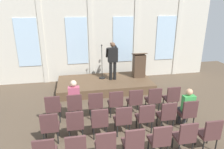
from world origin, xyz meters
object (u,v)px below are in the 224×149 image
(chair_r0_c0, at_px, (53,107))
(audience_r0_c1, at_px, (74,98))
(chair_r0_c6, at_px, (172,97))
(chair_r2_c3, at_px, (133,142))
(chair_r1_c0, at_px, (50,126))
(chair_r1_c4, at_px, (145,116))
(chair_r0_c4, at_px, (135,100))
(chair_r0_c1, at_px, (75,105))
(chair_r1_c5, at_px, (167,114))
(chair_r2_c4, at_px, (160,139))
(audience_r1_c6, at_px, (187,105))
(chair_r2_c6, at_px, (209,133))
(chair_r0_c2, at_px, (95,103))
(chair_r2_c2, at_px, (105,145))
(chair_r0_c3, at_px, (115,102))
(chair_r1_c2, at_px, (100,121))
(mic_stand, at_px, (102,71))
(chair_r2_c5, at_px, (185,136))
(speaker, at_px, (113,58))
(chair_r2_c1, at_px, (76,149))
(chair_r1_c3, at_px, (123,118))
(chair_r1_c1, at_px, (75,123))
(chair_r1_c6, at_px, (188,112))
(chair_r0_c5, at_px, (154,98))
(lectern, at_px, (139,65))

(chair_r0_c0, xyz_separation_m, audience_r0_c1, (0.67, 0.08, 0.22))
(chair_r0_c6, height_order, chair_r2_c3, same)
(chair_r1_c0, relative_size, chair_r1_c4, 1.00)
(chair_r0_c4, bearing_deg, chair_r0_c1, 180.00)
(chair_r1_c5, height_order, chair_r2_c4, same)
(chair_r1_c0, xyz_separation_m, audience_r1_c6, (4.02, 0.08, 0.17))
(chair_r0_c0, distance_m, chair_r0_c4, 2.68)
(chair_r2_c6, bearing_deg, chair_r0_c4, 122.09)
(chair_r0_c2, height_order, chair_r2_c2, same)
(chair_r0_c1, height_order, chair_r0_c3, same)
(chair_r0_c4, distance_m, audience_r1_c6, 1.67)
(chair_r0_c6, xyz_separation_m, chair_r1_c2, (-2.68, -1.07, 0.00))
(mic_stand, distance_m, chair_r2_c3, 4.86)
(chair_r2_c5, relative_size, chair_r2_c6, 1.00)
(speaker, xyz_separation_m, chair_r2_c1, (-1.71, -4.63, -0.82))
(chair_r0_c2, relative_size, chair_r2_c6, 1.00)
(chair_r0_c0, relative_size, chair_r0_c3, 1.00)
(chair_r1_c2, bearing_deg, chair_r0_c6, 21.73)
(chair_r1_c3, height_order, chair_r2_c1, same)
(chair_r1_c3, relative_size, audience_r1_c6, 0.74)
(chair_r0_c6, distance_m, audience_r1_c6, 1.00)
(chair_r0_c2, bearing_deg, chair_r1_c1, -122.09)
(chair_r0_c4, relative_size, chair_r2_c1, 1.00)
(chair_r1_c1, relative_size, chair_r1_c6, 1.00)
(chair_r0_c4, distance_m, chair_r0_c5, 0.67)
(chair_r0_c4, distance_m, chair_r2_c1, 2.93)
(lectern, bearing_deg, chair_r1_c0, -134.48)
(mic_stand, xyz_separation_m, chair_r1_c3, (0.07, -3.79, -0.18))
(chair_r0_c3, height_order, chair_r2_c3, same)
(chair_r0_c5, xyz_separation_m, chair_r2_c3, (-1.34, -2.14, 0.00))
(chair_r1_c3, xyz_separation_m, chair_r1_c5, (1.34, 0.00, 0.00))
(chair_r0_c1, xyz_separation_m, chair_r1_c3, (1.34, -1.07, 0.00))
(chair_r0_c0, xyz_separation_m, chair_r2_c2, (1.34, -2.14, 0.00))
(chair_r0_c3, bearing_deg, chair_r2_c4, -72.59)
(mic_stand, xyz_separation_m, chair_r0_c2, (-0.60, -2.72, -0.18))
(lectern, distance_m, audience_r1_c6, 3.64)
(chair_r1_c1, height_order, chair_r1_c6, same)
(chair_r1_c1, relative_size, chair_r2_c4, 1.00)
(speaker, bearing_deg, lectern, 6.24)
(chair_r1_c1, distance_m, chair_r2_c6, 3.52)
(chair_r1_c1, relative_size, chair_r2_c1, 1.00)
(speaker, bearing_deg, chair_r1_c5, -74.81)
(mic_stand, distance_m, chair_r2_c6, 5.29)
(speaker, relative_size, chair_r0_c1, 1.79)
(chair_r2_c3, bearing_deg, chair_r2_c5, 0.00)
(mic_stand, distance_m, chair_r2_c5, 5.06)
(speaker, height_order, chair_r2_c1, speaker)
(audience_r0_c1, relative_size, chair_r1_c0, 1.45)
(speaker, relative_size, chair_r0_c3, 1.79)
(chair_r1_c2, bearing_deg, chair_r1_c5, 0.00)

